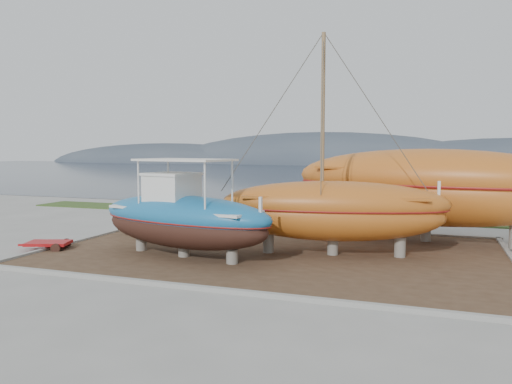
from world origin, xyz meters
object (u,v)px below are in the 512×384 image
(orange_sailboat, at_px, (334,145))
(orange_bare_hull, at_px, (427,197))
(red_trailer, at_px, (49,246))
(blue_caique, at_px, (183,208))
(white_dinghy, at_px, (145,225))

(orange_sailboat, distance_m, orange_bare_hull, 6.01)
(orange_sailboat, xyz_separation_m, red_trailer, (-11.62, -2.89, -4.25))
(blue_caique, relative_size, red_trailer, 3.09)
(blue_caique, xyz_separation_m, red_trailer, (-6.16, -0.57, -1.80))
(blue_caique, distance_m, white_dinghy, 5.43)
(white_dinghy, bearing_deg, red_trailer, -97.28)
(orange_sailboat, height_order, orange_bare_hull, orange_sailboat)
(orange_sailboat, relative_size, orange_bare_hull, 0.72)
(orange_bare_hull, bearing_deg, white_dinghy, -155.81)
(red_trailer, bearing_deg, blue_caique, -14.26)
(orange_bare_hull, xyz_separation_m, red_trailer, (-15.09, -7.22, -1.94))
(white_dinghy, height_order, red_trailer, white_dinghy)
(orange_sailboat, relative_size, red_trailer, 3.50)
(blue_caique, bearing_deg, red_trailer, -162.69)
(blue_caique, height_order, white_dinghy, blue_caique)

